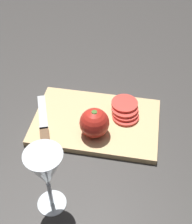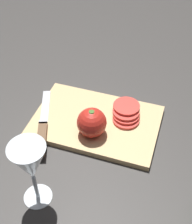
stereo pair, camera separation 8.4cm
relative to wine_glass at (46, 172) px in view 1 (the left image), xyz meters
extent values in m
plane|color=#383533|center=(-0.10, -0.30, -0.12)|extent=(3.00, 3.00, 0.00)
cube|color=tan|center=(-0.05, -0.26, -0.11)|extent=(0.34, 0.23, 0.02)
cylinder|color=silver|center=(0.00, 0.00, -0.12)|extent=(0.07, 0.07, 0.00)
cylinder|color=silver|center=(0.00, 0.00, -0.08)|extent=(0.01, 0.01, 0.07)
cone|color=silver|center=(0.00, 0.00, 0.01)|extent=(0.08, 0.08, 0.10)
cone|color=beige|center=(0.00, 0.00, -0.02)|extent=(0.03, 0.03, 0.05)
sphere|color=red|center=(-0.06, -0.21, -0.07)|extent=(0.08, 0.08, 0.08)
cylinder|color=#47702D|center=(-0.06, -0.21, -0.03)|extent=(0.01, 0.01, 0.01)
cube|color=silver|center=(0.10, -0.26, -0.10)|extent=(0.07, 0.14, 0.00)
cube|color=silver|center=(0.08, -0.19, -0.10)|extent=(0.03, 0.02, 0.01)
cube|color=brown|center=(0.06, -0.14, -0.10)|extent=(0.06, 0.11, 0.01)
cylinder|color=#D63D33|center=(-0.13, -0.28, -0.10)|extent=(0.07, 0.07, 0.01)
cylinder|color=#D63D33|center=(-0.13, -0.29, -0.09)|extent=(0.07, 0.07, 0.01)
cylinder|color=#D63D33|center=(-0.13, -0.30, -0.09)|extent=(0.07, 0.07, 0.01)
cylinder|color=#D63D33|center=(-0.13, -0.31, -0.08)|extent=(0.07, 0.07, 0.01)
camera|label=1|loc=(-0.16, 0.33, 0.51)|focal=50.00mm
camera|label=2|loc=(-0.24, 0.31, 0.51)|focal=50.00mm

